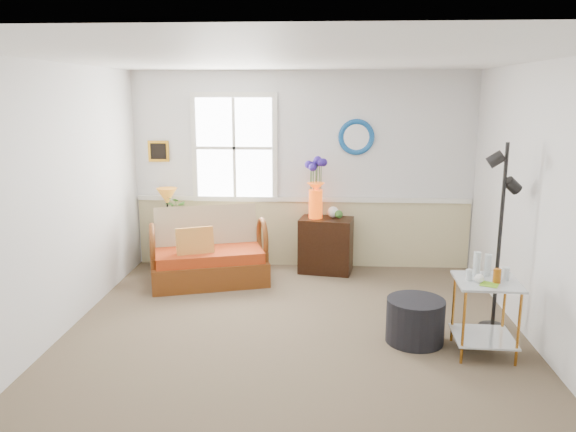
# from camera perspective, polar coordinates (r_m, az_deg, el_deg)

# --- Properties ---
(floor) EXTENTS (4.50, 5.00, 0.01)m
(floor) POSITION_cam_1_polar(r_m,az_deg,el_deg) (5.42, 0.46, -12.87)
(floor) COLOR #766A53
(floor) RESTS_ON ground
(ceiling) EXTENTS (4.50, 5.00, 0.01)m
(ceiling) POSITION_cam_1_polar(r_m,az_deg,el_deg) (4.91, 0.51, 15.75)
(ceiling) COLOR white
(ceiling) RESTS_ON walls
(walls) EXTENTS (4.51, 5.01, 2.60)m
(walls) POSITION_cam_1_polar(r_m,az_deg,el_deg) (5.00, 0.48, 0.71)
(walls) COLOR silver
(walls) RESTS_ON floor
(wainscot) EXTENTS (4.46, 0.02, 0.90)m
(wainscot) POSITION_cam_1_polar(r_m,az_deg,el_deg) (7.61, 1.43, -1.75)
(wainscot) COLOR #C5B885
(wainscot) RESTS_ON walls
(chair_rail) EXTENTS (4.46, 0.04, 0.06)m
(chair_rail) POSITION_cam_1_polar(r_m,az_deg,el_deg) (7.50, 1.44, 1.71)
(chair_rail) COLOR white
(chair_rail) RESTS_ON walls
(window) EXTENTS (1.14, 0.06, 1.44)m
(window) POSITION_cam_1_polar(r_m,az_deg,el_deg) (7.49, -5.48, 6.90)
(window) COLOR white
(window) RESTS_ON walls
(picture) EXTENTS (0.28, 0.03, 0.28)m
(picture) POSITION_cam_1_polar(r_m,az_deg,el_deg) (7.72, -13.01, 6.44)
(picture) COLOR #B67D1B
(picture) RESTS_ON walls
(mirror) EXTENTS (0.47, 0.07, 0.47)m
(mirror) POSITION_cam_1_polar(r_m,az_deg,el_deg) (7.41, 6.95, 7.97)
(mirror) COLOR #1569AE
(mirror) RESTS_ON walls
(loveseat) EXTENTS (1.57, 1.16, 0.91)m
(loveseat) POSITION_cam_1_polar(r_m,az_deg,el_deg) (6.99, -8.06, -3.11)
(loveseat) COLOR #73390C
(loveseat) RESTS_ON floor
(throw_pillow) EXTENTS (0.45, 0.27, 0.44)m
(throw_pillow) POSITION_cam_1_polar(r_m,az_deg,el_deg) (6.83, -9.41, -2.98)
(throw_pillow) COLOR #D45214
(throw_pillow) RESTS_ON loveseat
(lamp_stand) EXTENTS (0.44, 0.44, 0.60)m
(lamp_stand) POSITION_cam_1_polar(r_m,az_deg,el_deg) (7.70, -11.87, -3.00)
(lamp_stand) COLOR black
(lamp_stand) RESTS_ON floor
(table_lamp) EXTENTS (0.28, 0.28, 0.49)m
(table_lamp) POSITION_cam_1_polar(r_m,az_deg,el_deg) (7.56, -12.15, 0.95)
(table_lamp) COLOR #B2661A
(table_lamp) RESTS_ON lamp_stand
(potted_plant) EXTENTS (0.52, 0.52, 0.30)m
(potted_plant) POSITION_cam_1_polar(r_m,az_deg,el_deg) (7.54, -11.07, 0.24)
(potted_plant) COLOR #3A6C28
(potted_plant) RESTS_ON lamp_stand
(cabinet) EXTENTS (0.73, 0.54, 0.72)m
(cabinet) POSITION_cam_1_polar(r_m,az_deg,el_deg) (7.38, 3.87, -2.97)
(cabinet) COLOR black
(cabinet) RESTS_ON floor
(flower_vase) EXTENTS (0.23, 0.23, 0.78)m
(flower_vase) POSITION_cam_1_polar(r_m,az_deg,el_deg) (7.23, 2.84, 2.81)
(flower_vase) COLOR #ED4809
(flower_vase) RESTS_ON cabinet
(side_table) EXTENTS (0.57, 0.57, 0.69)m
(side_table) POSITION_cam_1_polar(r_m,az_deg,el_deg) (5.41, 19.33, -9.67)
(side_table) COLOR #BF7927
(side_table) RESTS_ON floor
(tabletop_items) EXTENTS (0.48, 0.48, 0.22)m
(tabletop_items) POSITION_cam_1_polar(r_m,az_deg,el_deg) (5.28, 19.61, -5.00)
(tabletop_items) COLOR silver
(tabletop_items) RESTS_ON side_table
(floor_lamp) EXTENTS (0.31, 0.31, 1.86)m
(floor_lamp) POSITION_cam_1_polar(r_m,az_deg,el_deg) (5.81, 20.70, -2.18)
(floor_lamp) COLOR black
(floor_lamp) RESTS_ON floor
(ottoman) EXTENTS (0.71, 0.71, 0.42)m
(ottoman) POSITION_cam_1_polar(r_m,az_deg,el_deg) (5.52, 12.78, -10.32)
(ottoman) COLOR black
(ottoman) RESTS_ON floor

